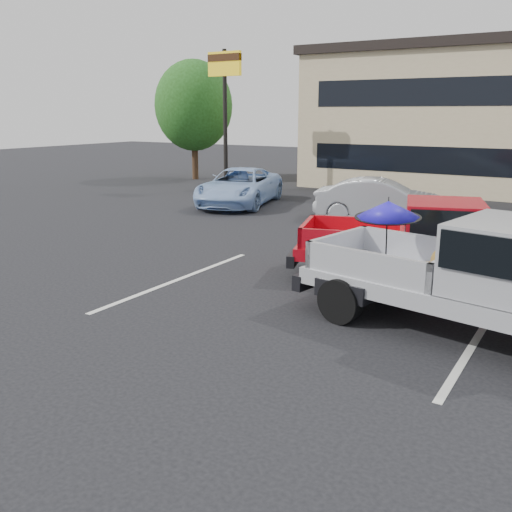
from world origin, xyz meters
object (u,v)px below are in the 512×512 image
(silver_sedan, at_px, (381,200))
(blue_suv, at_px, (240,187))
(tree_left, at_px, (194,106))
(motel_sign, at_px, (225,82))
(red_pickup, at_px, (435,238))
(silver_pickup, at_px, (498,275))

(silver_sedan, distance_m, blue_suv, 5.70)
(tree_left, bearing_deg, blue_suv, -41.92)
(blue_suv, bearing_deg, motel_sign, 116.97)
(motel_sign, bearing_deg, red_pickup, -39.05)
(silver_sedan, bearing_deg, motel_sign, 53.63)
(tree_left, relative_size, silver_sedan, 1.46)
(silver_pickup, xyz_separation_m, blue_suv, (-10.52, 9.07, -0.37))
(motel_sign, distance_m, red_pickup, 15.38)
(motel_sign, xyz_separation_m, red_pickup, (11.59, -9.40, -3.73))
(red_pickup, bearing_deg, motel_sign, 124.04)
(silver_pickup, height_order, silver_sedan, silver_pickup)
(tree_left, bearing_deg, red_pickup, -38.50)
(silver_sedan, bearing_deg, silver_pickup, -164.66)
(motel_sign, relative_size, red_pickup, 1.11)
(silver_pickup, height_order, blue_suv, silver_pickup)
(tree_left, height_order, silver_sedan, tree_left)
(motel_sign, distance_m, silver_sedan, 9.86)
(red_pickup, distance_m, silver_sedan, 6.79)
(silver_pickup, bearing_deg, blue_suv, 149.94)
(silver_pickup, distance_m, silver_sedan, 9.90)
(tree_left, xyz_separation_m, silver_pickup, (17.19, -15.06, -2.68))
(motel_sign, distance_m, silver_pickup, 18.23)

